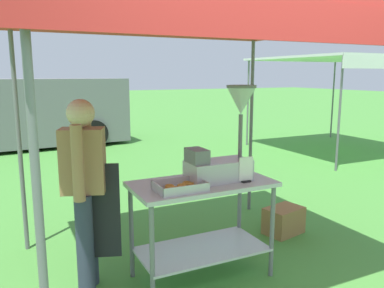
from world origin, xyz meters
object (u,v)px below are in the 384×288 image
(stall_canopy, at_px, (197,27))
(menu_sign, at_px, (246,172))
(supply_crate, at_px, (284,220))
(donut_cart, at_px, (202,208))
(donut_fryer, at_px, (224,146))
(donut_tray, at_px, (181,187))
(vendor, at_px, (85,187))
(neighbour_tent, at_px, (340,60))
(van_grey, at_px, (19,112))

(stall_canopy, height_order, menu_sign, stall_canopy)
(menu_sign, relative_size, supply_crate, 0.46)
(donut_cart, xyz_separation_m, donut_fryer, (0.21, -0.02, 0.54))
(donut_cart, bearing_deg, stall_canopy, 90.00)
(supply_crate, bearing_deg, donut_tray, -159.37)
(menu_sign, xyz_separation_m, vendor, (-1.29, 0.39, -0.07))
(donut_fryer, xyz_separation_m, supply_crate, (1.08, 0.46, -1.03))
(donut_cart, bearing_deg, neighbour_tent, 34.50)
(stall_canopy, relative_size, menu_sign, 13.39)
(supply_crate, bearing_deg, neighbour_tent, 38.33)
(donut_tray, xyz_separation_m, vendor, (-0.69, 0.36, 0.00))
(menu_sign, bearing_deg, donut_tray, 177.23)
(donut_cart, xyz_separation_m, van_grey, (-1.18, 7.58, 0.24))
(donut_fryer, height_order, vendor, donut_fryer)
(vendor, bearing_deg, van_grey, 91.77)
(donut_tray, relative_size, menu_sign, 1.79)
(stall_canopy, height_order, vendor, stall_canopy)
(vendor, height_order, van_grey, van_grey)
(donut_fryer, xyz_separation_m, menu_sign, (0.13, -0.15, -0.21))
(donut_tray, xyz_separation_m, donut_fryer, (0.47, 0.12, 0.28))
(donut_fryer, distance_m, menu_sign, 0.29)
(donut_fryer, bearing_deg, menu_sign, -49.06)
(donut_cart, bearing_deg, vendor, 167.00)
(menu_sign, height_order, supply_crate, menu_sign)
(neighbour_tent, bearing_deg, donut_fryer, -144.35)
(stall_canopy, xyz_separation_m, donut_fryer, (0.21, -0.11, -1.00))
(donut_cart, height_order, donut_fryer, donut_fryer)
(donut_cart, relative_size, donut_fryer, 1.49)
(menu_sign, relative_size, vendor, 0.14)
(stall_canopy, relative_size, donut_fryer, 3.59)
(supply_crate, bearing_deg, donut_cart, -160.88)
(supply_crate, distance_m, neighbour_tent, 5.74)
(donut_cart, bearing_deg, menu_sign, -26.18)
(menu_sign, relative_size, neighbour_tent, 0.07)
(van_grey, bearing_deg, neighbour_tent, -29.51)
(supply_crate, height_order, neighbour_tent, neighbour_tent)
(stall_canopy, bearing_deg, neighbour_tent, 33.80)
(donut_fryer, bearing_deg, supply_crate, 23.23)
(donut_fryer, bearing_deg, vendor, 168.50)
(menu_sign, distance_m, vendor, 1.35)
(van_grey, bearing_deg, menu_sign, -78.91)
(stall_canopy, xyz_separation_m, donut_cart, (-0.00, -0.10, -1.54))
(stall_canopy, xyz_separation_m, menu_sign, (0.34, -0.26, -1.21))
(menu_sign, height_order, vendor, vendor)
(stall_canopy, relative_size, donut_cart, 2.42)
(van_grey, distance_m, neighbour_tent, 7.79)
(supply_crate, bearing_deg, donut_fryer, -156.77)
(donut_fryer, bearing_deg, donut_cart, 175.53)
(donut_tray, relative_size, van_grey, 0.08)
(vendor, bearing_deg, donut_cart, -13.00)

